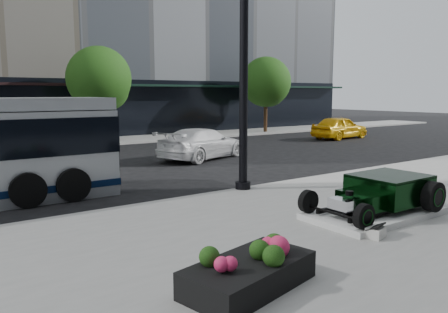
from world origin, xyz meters
TOP-DOWN VIEW (x-y plane):
  - ground at (0.00, 0.00)m, footprint 120.00×120.00m
  - sidewalk_far at (0.00, 14.00)m, footprint 70.00×4.00m
  - street_trees at (1.15, 13.07)m, footprint 29.80×3.80m
  - display_plinth at (0.72, -6.46)m, footprint 3.40×1.80m
  - hot_rod at (1.05, -6.46)m, footprint 3.22×2.00m
  - info_plaque at (-0.60, -7.45)m, footprint 0.46×0.39m
  - lamppost at (0.04, -2.20)m, footprint 0.47×0.47m
  - flower_planter at (-4.16, -7.77)m, footprint 2.29×1.49m
  - white_sedan at (2.84, 4.50)m, footprint 5.35×3.53m
  - yellow_taxi at (15.38, 6.90)m, footprint 4.61×2.16m

SIDE VIEW (x-z plane):
  - ground at x=0.00m, z-range 0.00..0.00m
  - sidewalk_far at x=0.00m, z-range 0.00..0.12m
  - display_plinth at x=0.72m, z-range 0.12..0.27m
  - info_plaque at x=-0.60m, z-range 0.09..0.40m
  - flower_planter at x=-4.16m, z-range 0.03..0.71m
  - hot_rod at x=1.05m, z-range 0.29..1.10m
  - white_sedan at x=2.84m, z-range 0.00..1.44m
  - yellow_taxi at x=15.38m, z-range 0.00..1.53m
  - street_trees at x=1.15m, z-range 0.92..6.62m
  - lamppost at x=0.04m, z-range -0.20..8.37m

